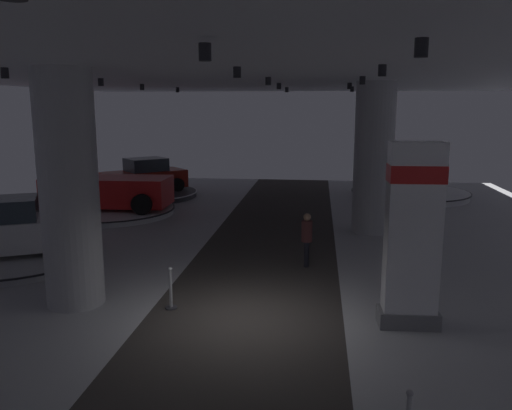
{
  "coord_description": "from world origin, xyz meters",
  "views": [
    {
      "loc": [
        1.57,
        -10.67,
        4.67
      ],
      "look_at": [
        -0.46,
        6.13,
        1.4
      ],
      "focal_mm": 36.41,
      "sensor_mm": 36.0,
      "label": 1
    }
  ],
  "objects_px": {
    "visitor_walking_near": "(307,236)",
    "brand_sign_pylon": "(413,233)",
    "display_platform_far_left": "(109,211)",
    "pickup_truck_far_left": "(101,187)",
    "display_platform_deep_right": "(410,194)",
    "column_left": "(69,190)",
    "display_platform_mid_left": "(13,256)",
    "display_car_deep_right": "(411,176)",
    "display_car_deep_left": "(144,177)",
    "display_platform_deep_left": "(144,194)",
    "display_car_mid_left": "(9,229)",
    "column_right": "(374,158)"
  },
  "relations": [
    {
      "from": "brand_sign_pylon",
      "to": "display_car_mid_left",
      "type": "relative_size",
      "value": 0.86
    },
    {
      "from": "brand_sign_pylon",
      "to": "pickup_truck_far_left",
      "type": "relative_size",
      "value": 0.74
    },
    {
      "from": "visitor_walking_near",
      "to": "display_platform_far_left",
      "type": "bearing_deg",
      "value": 143.55
    },
    {
      "from": "display_car_deep_right",
      "to": "display_platform_deep_left",
      "type": "bearing_deg",
      "value": -173.67
    },
    {
      "from": "visitor_walking_near",
      "to": "column_right",
      "type": "bearing_deg",
      "value": 63.38
    },
    {
      "from": "display_platform_deep_right",
      "to": "display_platform_mid_left",
      "type": "height_order",
      "value": "display_platform_deep_right"
    },
    {
      "from": "column_left",
      "to": "display_platform_deep_right",
      "type": "relative_size",
      "value": 0.92
    },
    {
      "from": "column_left",
      "to": "display_car_deep_right",
      "type": "relative_size",
      "value": 1.23
    },
    {
      "from": "pickup_truck_far_left",
      "to": "display_car_mid_left",
      "type": "relative_size",
      "value": 1.17
    },
    {
      "from": "display_platform_mid_left",
      "to": "visitor_walking_near",
      "type": "xyz_separation_m",
      "value": [
        8.9,
        0.53,
        0.77
      ]
    },
    {
      "from": "brand_sign_pylon",
      "to": "display_platform_deep_right",
      "type": "height_order",
      "value": "brand_sign_pylon"
    },
    {
      "from": "display_platform_deep_right",
      "to": "display_car_deep_right",
      "type": "relative_size",
      "value": 1.34
    },
    {
      "from": "display_car_deep_right",
      "to": "display_platform_deep_left",
      "type": "distance_m",
      "value": 13.75
    },
    {
      "from": "column_left",
      "to": "display_platform_deep_right",
      "type": "bearing_deg",
      "value": 56.79
    },
    {
      "from": "display_platform_deep_right",
      "to": "pickup_truck_far_left",
      "type": "bearing_deg",
      "value": -157.21
    },
    {
      "from": "display_platform_mid_left",
      "to": "display_platform_deep_left",
      "type": "bearing_deg",
      "value": 88.66
    },
    {
      "from": "column_left",
      "to": "display_platform_mid_left",
      "type": "bearing_deg",
      "value": 139.14
    },
    {
      "from": "display_platform_far_left",
      "to": "pickup_truck_far_left",
      "type": "distance_m",
      "value": 1.1
    },
    {
      "from": "display_car_deep_left",
      "to": "pickup_truck_far_left",
      "type": "relative_size",
      "value": 0.81
    },
    {
      "from": "column_left",
      "to": "display_car_mid_left",
      "type": "bearing_deg",
      "value": 139.5
    },
    {
      "from": "brand_sign_pylon",
      "to": "display_car_deep_left",
      "type": "bearing_deg",
      "value": 126.32
    },
    {
      "from": "display_car_deep_right",
      "to": "display_platform_far_left",
      "type": "height_order",
      "value": "display_car_deep_right"
    },
    {
      "from": "display_platform_deep_left",
      "to": "display_car_deep_left",
      "type": "distance_m",
      "value": 0.89
    },
    {
      "from": "display_platform_deep_right",
      "to": "display_platform_far_left",
      "type": "xyz_separation_m",
      "value": [
        -13.72,
        -5.89,
        -0.03
      ]
    },
    {
      "from": "display_car_mid_left",
      "to": "visitor_walking_near",
      "type": "xyz_separation_m",
      "value": [
        8.93,
        0.55,
        -0.09
      ]
    },
    {
      "from": "display_platform_deep_left",
      "to": "display_platform_far_left",
      "type": "xyz_separation_m",
      "value": [
        -0.09,
        -4.41,
        -0.01
      ]
    },
    {
      "from": "display_platform_deep_right",
      "to": "display_platform_deep_left",
      "type": "bearing_deg",
      "value": -173.8
    },
    {
      "from": "display_platform_deep_left",
      "to": "pickup_truck_far_left",
      "type": "bearing_deg",
      "value": -95.28
    },
    {
      "from": "display_platform_deep_left",
      "to": "display_platform_mid_left",
      "type": "relative_size",
      "value": 1.05
    },
    {
      "from": "column_right",
      "to": "display_car_mid_left",
      "type": "relative_size",
      "value": 1.21
    },
    {
      "from": "display_car_deep_left",
      "to": "display_platform_deep_left",
      "type": "bearing_deg",
      "value": -137.75
    },
    {
      "from": "column_right",
      "to": "display_platform_deep_left",
      "type": "height_order",
      "value": "column_right"
    },
    {
      "from": "brand_sign_pylon",
      "to": "display_car_deep_right",
      "type": "height_order",
      "value": "brand_sign_pylon"
    },
    {
      "from": "brand_sign_pylon",
      "to": "display_car_deep_left",
      "type": "height_order",
      "value": "brand_sign_pylon"
    },
    {
      "from": "column_left",
      "to": "display_platform_deep_left",
      "type": "height_order",
      "value": "column_left"
    },
    {
      "from": "display_car_deep_left",
      "to": "display_car_deep_right",
      "type": "bearing_deg",
      "value": 6.25
    },
    {
      "from": "display_car_mid_left",
      "to": "visitor_walking_near",
      "type": "relative_size",
      "value": 2.87
    },
    {
      "from": "visitor_walking_near",
      "to": "brand_sign_pylon",
      "type": "bearing_deg",
      "value": -59.97
    },
    {
      "from": "pickup_truck_far_left",
      "to": "display_platform_mid_left",
      "type": "xyz_separation_m",
      "value": [
        0.14,
        -6.97,
        -1.07
      ]
    },
    {
      "from": "display_platform_deep_left",
      "to": "visitor_walking_near",
      "type": "distance_m",
      "value": 13.89
    },
    {
      "from": "display_car_deep_right",
      "to": "display_platform_deep_left",
      "type": "relative_size",
      "value": 0.82
    },
    {
      "from": "display_car_mid_left",
      "to": "visitor_walking_near",
      "type": "bearing_deg",
      "value": 3.51
    },
    {
      "from": "pickup_truck_far_left",
      "to": "display_car_mid_left",
      "type": "xyz_separation_m",
      "value": [
        0.11,
        -6.98,
        -0.2
      ]
    },
    {
      "from": "column_left",
      "to": "display_platform_mid_left",
      "type": "relative_size",
      "value": 1.07
    },
    {
      "from": "brand_sign_pylon",
      "to": "display_car_mid_left",
      "type": "height_order",
      "value": "brand_sign_pylon"
    },
    {
      "from": "display_car_deep_left",
      "to": "display_platform_mid_left",
      "type": "relative_size",
      "value": 0.84
    },
    {
      "from": "display_platform_far_left",
      "to": "column_left",
      "type": "bearing_deg",
      "value": -71.64
    },
    {
      "from": "column_left",
      "to": "brand_sign_pylon",
      "type": "xyz_separation_m",
      "value": [
        7.68,
        -0.37,
        -0.71
      ]
    },
    {
      "from": "display_car_deep_right",
      "to": "pickup_truck_far_left",
      "type": "height_order",
      "value": "pickup_truck_far_left"
    },
    {
      "from": "column_right",
      "to": "display_platform_deep_right",
      "type": "bearing_deg",
      "value": 70.75
    }
  ]
}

